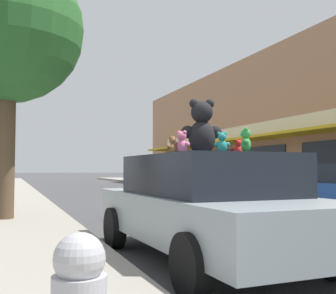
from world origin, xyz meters
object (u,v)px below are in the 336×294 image
(teddy_bear_brown, at_px, (172,146))
(teddy_bear_giant, at_px, (202,128))
(plush_art_car, at_px, (206,205))
(teddy_bear_red, at_px, (239,148))
(street_tree, at_px, (8,30))
(teddy_bear_green, at_px, (246,141))
(teddy_bear_pink, at_px, (182,143))
(teddy_bear_teal, at_px, (222,143))

(teddy_bear_brown, bearing_deg, teddy_bear_giant, -179.57)
(plush_art_car, relative_size, teddy_bear_giant, 5.52)
(plush_art_car, xyz_separation_m, teddy_bear_giant, (0.08, 0.30, 1.03))
(teddy_bear_red, bearing_deg, teddy_bear_giant, 5.57)
(teddy_bear_giant, distance_m, street_tree, 5.53)
(teddy_bear_green, distance_m, street_tree, 6.57)
(teddy_bear_brown, relative_size, street_tree, 0.04)
(teddy_bear_pink, relative_size, teddy_bear_brown, 1.31)
(teddy_bear_green, height_order, street_tree, street_tree)
(teddy_bear_giant, height_order, street_tree, street_tree)
(teddy_bear_giant, height_order, teddy_bear_pink, teddy_bear_giant)
(teddy_bear_teal, relative_size, teddy_bear_red, 1.09)
(plush_art_car, bearing_deg, teddy_bear_green, -87.40)
(teddy_bear_giant, relative_size, teddy_bear_brown, 3.36)
(teddy_bear_brown, bearing_deg, street_tree, -94.94)
(teddy_bear_giant, xyz_separation_m, street_tree, (-2.58, 4.24, 2.43))
(street_tree, bearing_deg, teddy_bear_pink, -65.12)
(teddy_bear_green, xyz_separation_m, street_tree, (-2.57, 5.42, 2.67))
(plush_art_car, distance_m, street_tree, 6.23)
(plush_art_car, relative_size, teddy_bear_teal, 16.77)
(plush_art_car, xyz_separation_m, street_tree, (-2.50, 4.54, 3.46))
(teddy_bear_teal, xyz_separation_m, teddy_bear_red, (0.67, 0.76, -0.01))
(teddy_bear_teal, bearing_deg, plush_art_car, -71.09)
(teddy_bear_pink, bearing_deg, teddy_bear_red, -108.02)
(teddy_bear_green, bearing_deg, teddy_bear_brown, -122.86)
(teddy_bear_red, bearing_deg, teddy_bear_green, 75.87)
(teddy_bear_pink, height_order, teddy_bear_red, teddy_bear_pink)
(teddy_bear_teal, relative_size, teddy_bear_green, 0.93)
(plush_art_car, distance_m, teddy_bear_red, 1.02)
(plush_art_car, xyz_separation_m, teddy_bear_pink, (-0.37, -0.05, 0.80))
(plush_art_car, xyz_separation_m, teddy_bear_brown, (-0.48, -0.02, 0.77))
(teddy_bear_red, relative_size, street_tree, 0.04)
(teddy_bear_red, height_order, street_tree, street_tree)
(plush_art_car, height_order, teddy_bear_green, teddy_bear_green)
(teddy_bear_giant, relative_size, teddy_bear_pink, 2.58)
(teddy_bear_brown, distance_m, teddy_bear_red, 1.14)
(teddy_bear_pink, relative_size, teddy_bear_red, 1.28)
(teddy_bear_teal, xyz_separation_m, teddy_bear_green, (0.11, -0.35, 0.01))
(teddy_bear_red, distance_m, teddy_bear_green, 1.24)
(street_tree, bearing_deg, teddy_bear_green, -64.68)
(teddy_bear_giant, xyz_separation_m, teddy_bear_pink, (-0.45, -0.35, -0.23))
(plush_art_car, distance_m, teddy_bear_giant, 1.08)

